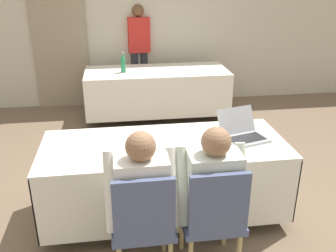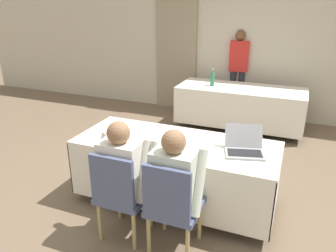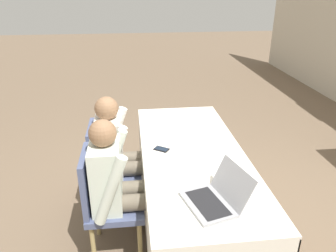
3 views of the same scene
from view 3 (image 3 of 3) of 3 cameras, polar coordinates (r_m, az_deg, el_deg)
name	(u,v)px [view 3 (image 3 of 3)]	position (r m, az deg, el deg)	size (l,w,h in m)	color
ground_plane	(191,221)	(3.16, 3.96, -16.14)	(24.00, 24.00, 0.00)	brown
conference_table_near	(192,169)	(2.83, 4.28, -7.48)	(2.09, 0.85, 0.72)	white
laptop	(215,198)	(2.15, 8.20, -12.28)	(0.44, 0.43, 0.23)	#99999E
cell_phone	(162,149)	(2.78, -1.13, -4.05)	(0.13, 0.14, 0.01)	black
paper_beside_laptop	(190,155)	(2.70, 3.88, -5.09)	(0.29, 0.35, 0.00)	white
paper_centre_table	(187,121)	(3.34, 3.40, 0.86)	(0.30, 0.35, 0.00)	white
paper_left_edge	(197,144)	(2.88, 5.10, -3.11)	(0.27, 0.34, 0.00)	white
chair_near_left	(108,166)	(3.04, -10.37, -6.91)	(0.44, 0.44, 0.89)	tan
chair_near_right	(105,199)	(2.63, -10.92, -12.42)	(0.44, 0.44, 0.89)	tan
person_checkered_shirt	(118,150)	(2.96, -8.62, -4.17)	(0.50, 0.52, 1.15)	#665B4C
person_white_shirt	(117,181)	(2.53, -8.86, -9.42)	(0.50, 0.52, 1.15)	#665B4C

